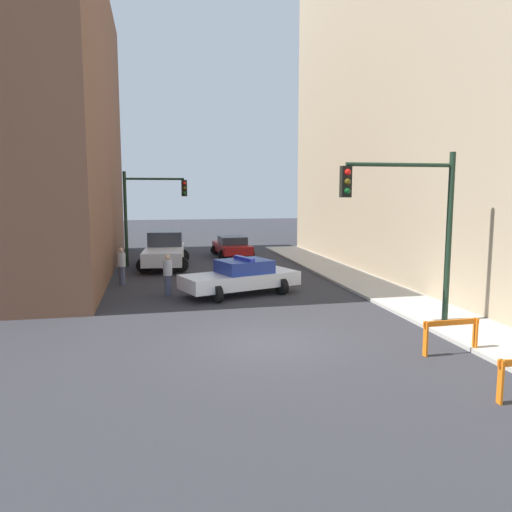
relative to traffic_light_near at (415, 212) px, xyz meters
The scene contains 11 objects.
ground_plane 5.94m from the traffic_light_near, behind, with size 120.00×120.00×0.00m, color #2D2D33.
sidewalk_right 3.83m from the traffic_light_near, 24.96° to the right, with size 2.40×44.00×0.12m.
building_right 12.85m from the traffic_light_near, 40.15° to the left, with size 12.00×28.00×19.14m.
traffic_light_near is the anchor object (origin of this frame).
traffic_light_far 16.48m from the traffic_light_near, 119.17° to the left, with size 3.44×0.35×5.20m.
police_car 7.72m from the traffic_light_near, 126.46° to the left, with size 5.05×3.28×1.52m.
white_truck 15.72m from the traffic_light_near, 117.23° to the left, with size 2.94×5.55×1.90m.
parked_car_near 17.73m from the traffic_light_near, 99.23° to the left, with size 2.41×4.38×1.31m.
pedestrian_crossing 9.83m from the traffic_light_near, 139.31° to the left, with size 0.51×0.51×1.66m.
pedestrian_corner 13.03m from the traffic_light_near, 135.54° to the left, with size 0.44×0.44×1.66m.
barrier_mid 3.92m from the traffic_light_near, 97.24° to the right, with size 1.60×0.21×0.90m.
Camera 1 is at (-3.02, -13.00, 4.17)m, focal length 35.00 mm.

